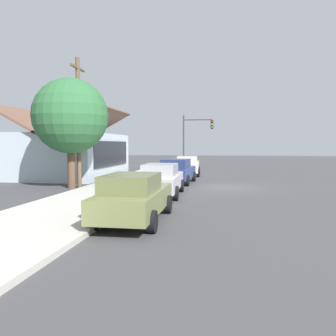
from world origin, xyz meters
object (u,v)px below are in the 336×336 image
Objects in this scene: shade_tree at (70,116)px; car_navy at (177,171)px; utility_pole_wooden at (78,120)px; traffic_light_main at (195,134)px; car_silver at (161,179)px; car_ivory at (188,166)px; car_olive at (134,197)px; fire_hydrant_red at (154,177)px.

car_navy is at bearing -59.04° from shade_tree.
car_navy is 0.61× the size of utility_pole_wooden.
traffic_light_main is 0.69× the size of utility_pole_wooden.
car_silver is 1.06× the size of car_ivory.
shade_tree is (2.09, 5.66, 3.31)m from car_silver.
car_navy is (11.28, 0.14, -0.00)m from car_olive.
car_navy is at bearing 178.08° from traffic_light_main.
shade_tree is at bearing 120.15° from fire_hydrant_red.
car_ivory is at bearing 176.25° from traffic_light_main.
utility_pole_wooden is (-12.93, 5.66, 0.44)m from traffic_light_main.
car_silver is 6.89m from shade_tree.
shade_tree is (7.87, 5.82, 3.31)m from car_olive.
car_ivory is at bearing -31.76° from shade_tree.
utility_pole_wooden is (8.16, 5.47, 3.11)m from car_olive.
car_olive is 10.31m from utility_pole_wooden.
utility_pole_wooden is (-9.00, 5.40, 3.12)m from car_ivory.
traffic_light_main is at bearing -3.20° from car_silver.
fire_hydrant_red is at bearing 7.66° from car_olive.
utility_pole_wooden reaches higher than car_silver.
car_ivory is at bearing -2.35° from car_silver.
traffic_light_main is (15.32, -0.35, 2.68)m from car_silver.
shade_tree reaches higher than car_olive.
shade_tree is 0.84× the size of utility_pole_wooden.
car_ivory is 0.71× the size of shade_tree.
car_navy is 6.47× the size of fire_hydrant_red.
car_navy is 1.63m from fire_hydrant_red.
utility_pole_wooden is (0.29, -0.35, -0.20)m from shade_tree.
car_navy is at bearing -59.70° from utility_pole_wooden.
car_olive reaches higher than fire_hydrant_red.
traffic_light_main is 11.23m from fire_hydrant_red.
utility_pole_wooden reaches higher than car_navy.
utility_pole_wooden is at bearing 119.17° from fire_hydrant_red.
shade_tree is at bearing 145.16° from car_ivory.
traffic_light_main is (21.09, -0.19, 2.68)m from car_olive.
car_silver is 5.50m from car_navy.
utility_pole_wooden is at bearing 123.43° from car_navy.
car_olive is 0.90× the size of traffic_light_main.
fire_hydrant_red is at bearing 171.18° from traffic_light_main.
car_silver is at bearing 1.14° from car_olive.
traffic_light_main is at bearing -8.82° from fire_hydrant_red.
utility_pole_wooden reaches higher than car_olive.
car_olive is 0.99× the size of car_silver.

